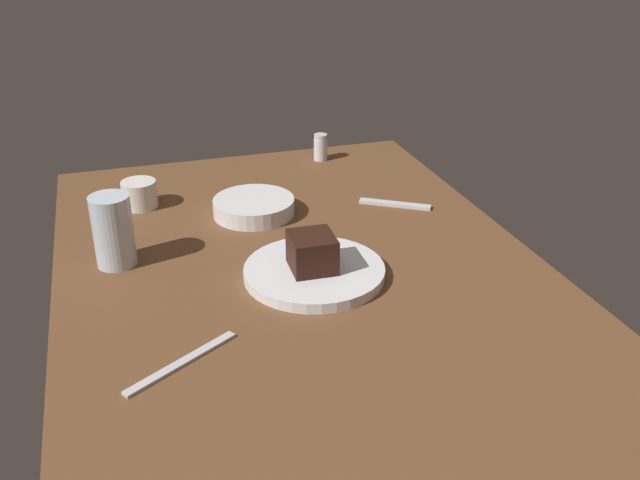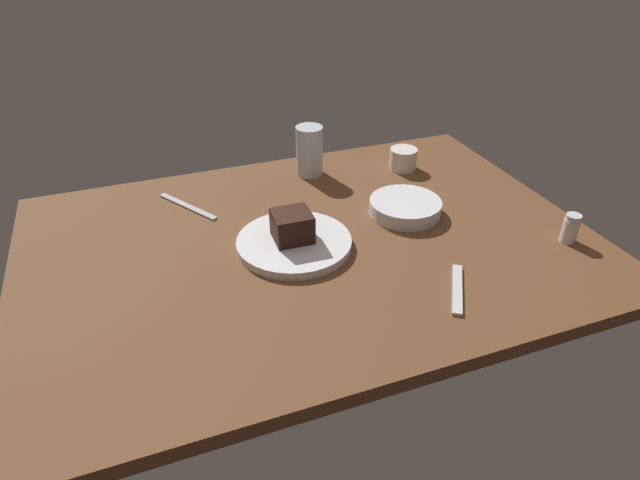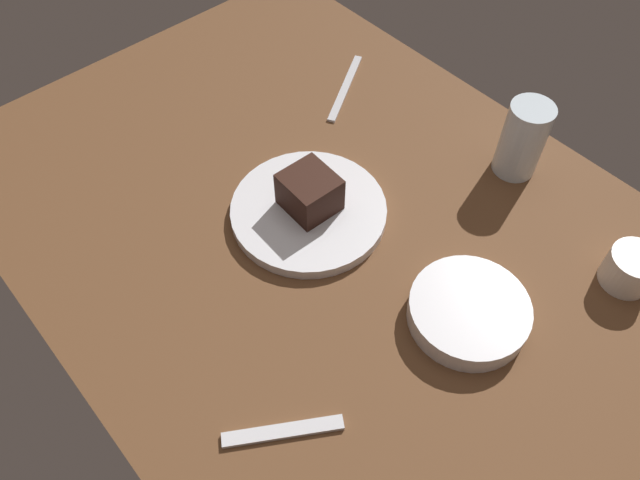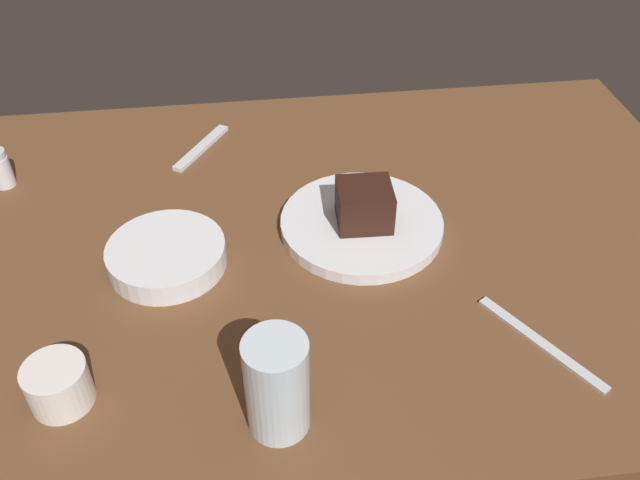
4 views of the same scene
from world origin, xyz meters
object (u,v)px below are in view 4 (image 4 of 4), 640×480
(side_bowl, at_px, (167,255))
(coffee_cup, at_px, (58,385))
(chocolate_cake_slice, at_px, (364,205))
(butter_knife, at_px, (541,343))
(dessert_plate, at_px, (362,224))
(water_glass, at_px, (277,385))
(dessert_spoon, at_px, (201,148))
(salt_shaker, at_px, (0,169))

(side_bowl, distance_m, coffee_cup, 0.24)
(chocolate_cake_slice, relative_size, butter_knife, 0.41)
(dessert_plate, height_order, chocolate_cake_slice, chocolate_cake_slice)
(chocolate_cake_slice, height_order, coffee_cup, chocolate_cake_slice)
(dessert_plate, relative_size, coffee_cup, 3.36)
(water_glass, xyz_separation_m, dessert_spoon, (0.09, -0.57, -0.06))
(coffee_cup, xyz_separation_m, butter_knife, (-0.58, -0.01, -0.03))
(dessert_plate, relative_size, butter_knife, 1.27)
(dessert_spoon, bearing_deg, coffee_cup, 15.75)
(chocolate_cake_slice, bearing_deg, dessert_spoon, -46.42)
(dessert_plate, distance_m, coffee_cup, 0.47)
(dessert_plate, relative_size, water_glass, 1.87)
(salt_shaker, bearing_deg, water_glass, 128.85)
(salt_shaker, bearing_deg, side_bowl, 140.08)
(water_glass, bearing_deg, salt_shaker, -51.15)
(salt_shaker, height_order, coffee_cup, salt_shaker)
(side_bowl, bearing_deg, chocolate_cake_slice, -172.38)
(dessert_plate, height_order, butter_knife, dessert_plate)
(side_bowl, bearing_deg, coffee_cup, 63.41)
(salt_shaker, bearing_deg, butter_knife, 149.58)
(water_glass, relative_size, coffee_cup, 1.80)
(dessert_plate, xyz_separation_m, butter_knife, (-0.18, 0.25, -0.01))
(side_bowl, xyz_separation_m, butter_knife, (-0.47, 0.21, -0.01))
(side_bowl, bearing_deg, water_glass, 115.97)
(dessert_spoon, bearing_deg, side_bowl, 23.86)
(chocolate_cake_slice, xyz_separation_m, butter_knife, (-0.18, 0.24, -0.05))
(dessert_plate, relative_size, side_bowl, 1.46)
(water_glass, bearing_deg, butter_knife, -168.00)
(water_glass, xyz_separation_m, butter_knife, (-0.33, -0.07, -0.06))
(coffee_cup, distance_m, butter_knife, 0.58)
(salt_shaker, distance_m, coffee_cup, 0.47)
(water_glass, xyz_separation_m, coffee_cup, (0.24, -0.06, -0.04))
(dessert_plate, distance_m, water_glass, 0.36)
(coffee_cup, height_order, butter_knife, coffee_cup)
(coffee_cup, relative_size, butter_knife, 0.38)
(dessert_spoon, bearing_deg, butter_knife, 72.81)
(dessert_plate, xyz_separation_m, side_bowl, (0.28, 0.04, 0.01))
(chocolate_cake_slice, relative_size, water_glass, 0.61)
(water_glass, distance_m, coffee_cup, 0.25)
(dessert_plate, relative_size, dessert_spoon, 1.61)
(dessert_plate, xyz_separation_m, chocolate_cake_slice, (-0.00, 0.00, 0.04))
(dessert_plate, bearing_deg, side_bowl, 8.52)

